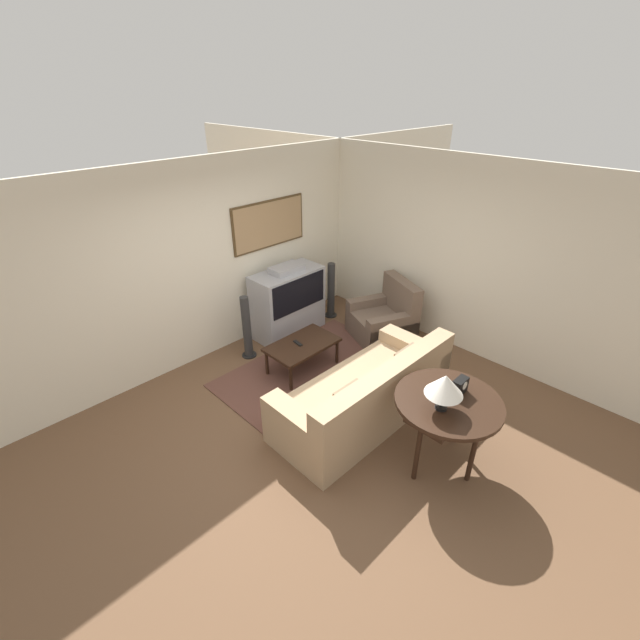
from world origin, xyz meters
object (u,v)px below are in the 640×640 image
tv (288,302)px  mantel_clock (460,386)px  coffee_table (302,346)px  armchair (384,320)px  table_lamp (445,385)px  couch (366,396)px  console_table (448,406)px  speaker_tower_left (247,329)px  speaker_tower_right (331,292)px

tv → mantel_clock: bearing=-98.8°
coffee_table → mantel_clock: 2.27m
armchair → table_lamp: (-1.75, -1.95, 0.80)m
couch → mantel_clock: (0.18, -0.99, 0.59)m
armchair → coffee_table: (-1.46, 0.25, 0.08)m
tv → console_table: size_ratio=1.09×
table_lamp → tv: bearing=75.3°
table_lamp → speaker_tower_left: (-0.04, 2.99, -0.65)m
speaker_tower_right → console_table: bearing=-116.6°
tv → console_table: (-0.65, -3.08, 0.21)m
speaker_tower_left → couch: bearing=-84.6°
armchair → console_table: bearing=-15.9°
speaker_tower_left → coffee_table: bearing=-67.6°
couch → armchair: (1.60, 0.96, -0.02)m
table_lamp → speaker_tower_left: size_ratio=0.40×
speaker_tower_left → mantel_clock: bearing=-82.9°
speaker_tower_right → mantel_clock: bearing=-114.0°
tv → speaker_tower_right: size_ratio=1.19×
tv → speaker_tower_left: (-0.85, -0.10, -0.08)m
couch → table_lamp: bearing=82.2°
armchair → speaker_tower_left: speaker_tower_left is taller
couch → console_table: (0.02, -0.98, 0.43)m
tv → armchair: (0.94, -1.14, -0.24)m
console_table → table_lamp: table_lamp is taller
console_table → armchair: bearing=50.9°
table_lamp → speaker_tower_right: size_ratio=0.40×
couch → coffee_table: 1.23m
tv → table_lamp: size_ratio=2.95×
tv → mantel_clock: size_ratio=6.40×
console_table → coffee_table: bearing=86.9°
tv → armchair: 1.49m
coffee_table → speaker_tower_right: size_ratio=1.01×
coffee_table → console_table: bearing=-93.1°
armchair → coffee_table: size_ratio=1.15×
speaker_tower_right → coffee_table: bearing=-150.2°
couch → speaker_tower_left: bearing=-84.0°
tv → couch: (-0.66, -2.10, -0.22)m
tv → speaker_tower_right: bearing=-6.4°
coffee_table → couch: bearing=-96.4°
armchair → mantel_clock: mantel_clock is taller
tv → speaker_tower_left: bearing=-173.6°
couch → coffee_table: bearing=-95.7°
couch → console_table: 1.08m
mantel_clock → speaker_tower_right: mantel_clock is taller
couch → tv: bearing=-106.9°
couch → table_lamp: (-0.15, -0.99, 0.78)m
mantel_clock → speaker_tower_right: bearing=66.0°
tv → speaker_tower_left: 0.86m
tv → couch: tv is taller
table_lamp → armchair: bearing=48.2°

